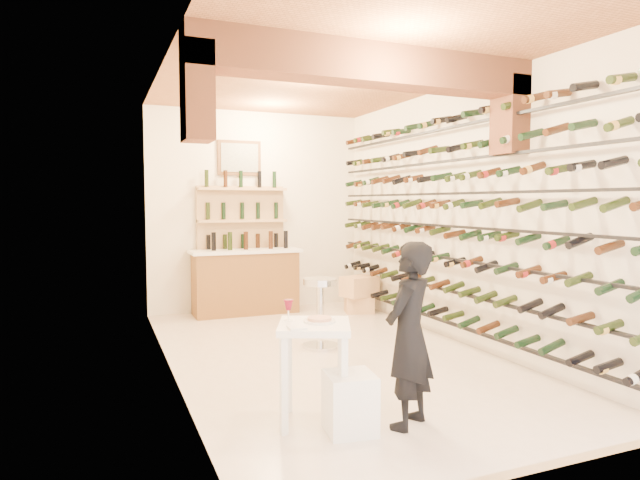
{
  "coord_description": "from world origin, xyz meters",
  "views": [
    {
      "loc": [
        -2.42,
        -5.62,
        1.75
      ],
      "look_at": [
        0.0,
        0.3,
        1.3
      ],
      "focal_mm": 30.57,
      "sensor_mm": 36.0,
      "label": 1
    }
  ],
  "objects_px": {
    "crate_lower": "(359,304)",
    "tasting_table": "(314,341)",
    "white_stool": "(350,403)",
    "wine_rack": "(444,218)",
    "chrome_barstool": "(320,307)",
    "person": "(409,335)",
    "back_counter": "(246,280)"
  },
  "relations": [
    {
      "from": "back_counter",
      "to": "white_stool",
      "type": "height_order",
      "value": "back_counter"
    },
    {
      "from": "tasting_table",
      "to": "crate_lower",
      "type": "relative_size",
      "value": 2.21
    },
    {
      "from": "person",
      "to": "chrome_barstool",
      "type": "bearing_deg",
      "value": -129.59
    },
    {
      "from": "person",
      "to": "crate_lower",
      "type": "bearing_deg",
      "value": -145.19
    },
    {
      "from": "white_stool",
      "to": "crate_lower",
      "type": "distance_m",
      "value": 4.49
    },
    {
      "from": "white_stool",
      "to": "chrome_barstool",
      "type": "relative_size",
      "value": 0.54
    },
    {
      "from": "crate_lower",
      "to": "back_counter",
      "type": "bearing_deg",
      "value": 159.41
    },
    {
      "from": "wine_rack",
      "to": "back_counter",
      "type": "xyz_separation_m",
      "value": [
        -1.83,
        2.65,
        -1.02
      ]
    },
    {
      "from": "wine_rack",
      "to": "back_counter",
      "type": "bearing_deg",
      "value": 124.66
    },
    {
      "from": "chrome_barstool",
      "to": "white_stool",
      "type": "bearing_deg",
      "value": -106.97
    },
    {
      "from": "tasting_table",
      "to": "white_stool",
      "type": "relative_size",
      "value": 2.16
    },
    {
      "from": "wine_rack",
      "to": "tasting_table",
      "type": "distance_m",
      "value": 3.08
    },
    {
      "from": "wine_rack",
      "to": "chrome_barstool",
      "type": "xyz_separation_m",
      "value": [
        -1.5,
        0.36,
        -1.06
      ]
    },
    {
      "from": "wine_rack",
      "to": "white_stool",
      "type": "height_order",
      "value": "wine_rack"
    },
    {
      "from": "wine_rack",
      "to": "crate_lower",
      "type": "xyz_separation_m",
      "value": [
        -0.16,
        2.02,
        -1.42
      ]
    },
    {
      "from": "wine_rack",
      "to": "crate_lower",
      "type": "bearing_deg",
      "value": 94.49
    },
    {
      "from": "wine_rack",
      "to": "person",
      "type": "relative_size",
      "value": 3.94
    },
    {
      "from": "chrome_barstool",
      "to": "crate_lower",
      "type": "bearing_deg",
      "value": 51.05
    },
    {
      "from": "tasting_table",
      "to": "person",
      "type": "relative_size",
      "value": 0.67
    },
    {
      "from": "white_stool",
      "to": "chrome_barstool",
      "type": "height_order",
      "value": "chrome_barstool"
    },
    {
      "from": "person",
      "to": "back_counter",
      "type": "bearing_deg",
      "value": -122.81
    },
    {
      "from": "crate_lower",
      "to": "wine_rack",
      "type": "bearing_deg",
      "value": -85.51
    },
    {
      "from": "crate_lower",
      "to": "tasting_table",
      "type": "bearing_deg",
      "value": -121.06
    },
    {
      "from": "wine_rack",
      "to": "back_counter",
      "type": "relative_size",
      "value": 3.35
    },
    {
      "from": "wine_rack",
      "to": "person",
      "type": "height_order",
      "value": "wine_rack"
    },
    {
      "from": "white_stool",
      "to": "person",
      "type": "relative_size",
      "value": 0.31
    },
    {
      "from": "wine_rack",
      "to": "tasting_table",
      "type": "xyz_separation_m",
      "value": [
        -2.4,
        -1.71,
        -0.89
      ]
    },
    {
      "from": "wine_rack",
      "to": "chrome_barstool",
      "type": "relative_size",
      "value": 6.83
    },
    {
      "from": "back_counter",
      "to": "wine_rack",
      "type": "bearing_deg",
      "value": -55.34
    },
    {
      "from": "wine_rack",
      "to": "crate_lower",
      "type": "distance_m",
      "value": 2.47
    },
    {
      "from": "tasting_table",
      "to": "white_stool",
      "type": "distance_m",
      "value": 0.54
    },
    {
      "from": "white_stool",
      "to": "chrome_barstool",
      "type": "distance_m",
      "value": 2.44
    }
  ]
}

